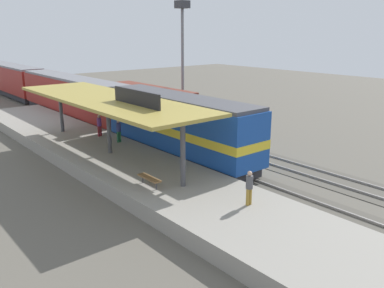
{
  "coord_description": "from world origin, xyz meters",
  "views": [
    {
      "loc": [
        -17.34,
        -24.0,
        8.97
      ],
      "look_at": [
        -1.38,
        -4.9,
        2.0
      ],
      "focal_mm": 37.97,
      "sensor_mm": 36.0,
      "label": 1
    }
  ],
  "objects_px": {
    "person_boarding": "(249,186)",
    "person_walking": "(119,130)",
    "passenger_carriage_front": "(72,97)",
    "passenger_carriage_rear": "(10,79)",
    "freight_car": "(149,105)",
    "person_waiting": "(99,124)",
    "platform_bench": "(149,178)",
    "light_mast": "(182,37)",
    "locomotive": "(178,126)"
  },
  "relations": [
    {
      "from": "person_boarding",
      "to": "person_walking",
      "type": "bearing_deg",
      "value": 85.95
    },
    {
      "from": "passenger_carriage_front",
      "to": "passenger_carriage_rear",
      "type": "relative_size",
      "value": 1.0
    },
    {
      "from": "freight_car",
      "to": "passenger_carriage_rear",
      "type": "bearing_deg",
      "value": 99.23
    },
    {
      "from": "freight_car",
      "to": "person_waiting",
      "type": "height_order",
      "value": "freight_car"
    },
    {
      "from": "passenger_carriage_rear",
      "to": "freight_car",
      "type": "bearing_deg",
      "value": -80.77
    },
    {
      "from": "platform_bench",
      "to": "person_boarding",
      "type": "relative_size",
      "value": 0.99
    },
    {
      "from": "passenger_carriage_front",
      "to": "passenger_carriage_rear",
      "type": "bearing_deg",
      "value": 90.0
    },
    {
      "from": "platform_bench",
      "to": "person_waiting",
      "type": "relative_size",
      "value": 0.99
    },
    {
      "from": "light_mast",
      "to": "freight_car",
      "type": "bearing_deg",
      "value": 158.24
    },
    {
      "from": "platform_bench",
      "to": "locomotive",
      "type": "relative_size",
      "value": 0.12
    },
    {
      "from": "freight_car",
      "to": "person_walking",
      "type": "bearing_deg",
      "value": -137.17
    },
    {
      "from": "light_mast",
      "to": "person_walking",
      "type": "bearing_deg",
      "value": -152.35
    },
    {
      "from": "passenger_carriage_rear",
      "to": "person_walking",
      "type": "relative_size",
      "value": 11.7
    },
    {
      "from": "light_mast",
      "to": "person_boarding",
      "type": "relative_size",
      "value": 6.84
    },
    {
      "from": "platform_bench",
      "to": "light_mast",
      "type": "height_order",
      "value": "light_mast"
    },
    {
      "from": "person_waiting",
      "to": "light_mast",
      "type": "bearing_deg",
      "value": 15.33
    },
    {
      "from": "passenger_carriage_rear",
      "to": "freight_car",
      "type": "height_order",
      "value": "passenger_carriage_rear"
    },
    {
      "from": "person_waiting",
      "to": "person_boarding",
      "type": "xyz_separation_m",
      "value": [
        -0.73,
        -16.51,
        0.0
      ]
    },
    {
      "from": "light_mast",
      "to": "passenger_carriage_front",
      "type": "bearing_deg",
      "value": 131.63
    },
    {
      "from": "platform_bench",
      "to": "person_walking",
      "type": "distance_m",
      "value": 9.47
    },
    {
      "from": "person_waiting",
      "to": "person_walking",
      "type": "relative_size",
      "value": 1.0
    },
    {
      "from": "freight_car",
      "to": "person_waiting",
      "type": "distance_m",
      "value": 8.69
    },
    {
      "from": "person_boarding",
      "to": "person_waiting",
      "type": "bearing_deg",
      "value": 87.47
    },
    {
      "from": "person_walking",
      "to": "person_boarding",
      "type": "distance_m",
      "value": 13.99
    },
    {
      "from": "platform_bench",
      "to": "passenger_carriage_front",
      "type": "bearing_deg",
      "value": 75.48
    },
    {
      "from": "person_waiting",
      "to": "person_walking",
      "type": "bearing_deg",
      "value": -84.2
    },
    {
      "from": "locomotive",
      "to": "person_walking",
      "type": "bearing_deg",
      "value": 126.31
    },
    {
      "from": "person_waiting",
      "to": "passenger_carriage_rear",
      "type": "bearing_deg",
      "value": 84.76
    },
    {
      "from": "locomotive",
      "to": "person_boarding",
      "type": "relative_size",
      "value": 8.44
    },
    {
      "from": "passenger_carriage_front",
      "to": "person_waiting",
      "type": "height_order",
      "value": "passenger_carriage_front"
    },
    {
      "from": "person_waiting",
      "to": "person_boarding",
      "type": "distance_m",
      "value": 16.53
    },
    {
      "from": "freight_car",
      "to": "light_mast",
      "type": "distance_m",
      "value": 7.29
    },
    {
      "from": "light_mast",
      "to": "person_boarding",
      "type": "bearing_deg",
      "value": -120.6
    },
    {
      "from": "platform_bench",
      "to": "person_boarding",
      "type": "bearing_deg",
      "value": -65.8
    },
    {
      "from": "platform_bench",
      "to": "passenger_carriage_rear",
      "type": "bearing_deg",
      "value": 82.23
    },
    {
      "from": "person_waiting",
      "to": "platform_bench",
      "type": "bearing_deg",
      "value": -104.77
    },
    {
      "from": "passenger_carriage_front",
      "to": "person_waiting",
      "type": "relative_size",
      "value": 11.7
    },
    {
      "from": "passenger_carriage_front",
      "to": "passenger_carriage_rear",
      "type": "xyz_separation_m",
      "value": [
        0.0,
        20.8,
        0.0
      ]
    },
    {
      "from": "light_mast",
      "to": "person_waiting",
      "type": "distance_m",
      "value": 12.96
    },
    {
      "from": "passenger_carriage_front",
      "to": "person_boarding",
      "type": "distance_m",
      "value": 28.49
    },
    {
      "from": "light_mast",
      "to": "person_waiting",
      "type": "xyz_separation_m",
      "value": [
        -10.79,
        -2.96,
        -6.54
      ]
    },
    {
      "from": "light_mast",
      "to": "locomotive",
      "type": "bearing_deg",
      "value": -130.22
    },
    {
      "from": "locomotive",
      "to": "person_walking",
      "type": "xyz_separation_m",
      "value": [
        -2.73,
        3.71,
        -0.56
      ]
    },
    {
      "from": "freight_car",
      "to": "person_walking",
      "type": "distance_m",
      "value": 9.99
    },
    {
      "from": "locomotive",
      "to": "person_waiting",
      "type": "height_order",
      "value": "locomotive"
    },
    {
      "from": "freight_car",
      "to": "platform_bench",
      "type": "bearing_deg",
      "value": -124.09
    },
    {
      "from": "platform_bench",
      "to": "person_boarding",
      "type": "height_order",
      "value": "person_boarding"
    },
    {
      "from": "person_walking",
      "to": "person_boarding",
      "type": "height_order",
      "value": "same"
    },
    {
      "from": "locomotive",
      "to": "freight_car",
      "type": "bearing_deg",
      "value": 66.34
    },
    {
      "from": "passenger_carriage_rear",
      "to": "person_waiting",
      "type": "distance_m",
      "value": 32.67
    }
  ]
}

